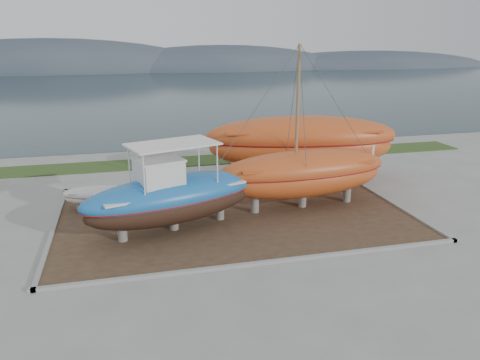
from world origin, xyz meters
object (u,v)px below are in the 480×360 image
object	(u,v)px
orange_bare_hull	(301,149)
blue_caique	(172,187)
white_dinghy	(102,198)
orange_sailboat	(305,129)

from	to	relation	value
orange_bare_hull	blue_caique	bearing A→B (deg)	-134.71
white_dinghy	orange_sailboat	xyz separation A→B (m)	(10.78, -2.36, 3.75)
white_dinghy	orange_sailboat	world-z (taller)	orange_sailboat
white_dinghy	orange_bare_hull	bearing A→B (deg)	21.76
orange_sailboat	orange_bare_hull	distance (m)	5.82
orange_sailboat	orange_bare_hull	size ratio (longest dim) A/B	0.78
white_dinghy	orange_bare_hull	xyz separation A→B (m)	(12.59, 2.65, 1.43)
blue_caique	orange_bare_hull	bearing A→B (deg)	17.97
orange_bare_hull	white_dinghy	bearing A→B (deg)	-158.37
blue_caique	white_dinghy	world-z (taller)	blue_caique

